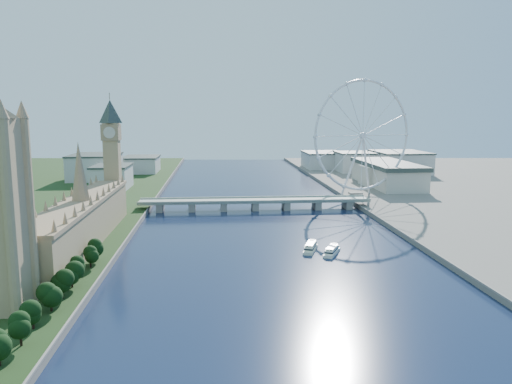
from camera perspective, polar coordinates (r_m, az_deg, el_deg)
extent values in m
plane|color=#182D45|center=(195.58, 7.30, -18.86)|extent=(2000.00, 2000.00, 0.00)
cube|color=tan|center=(358.65, -19.24, -3.48)|extent=(24.00, 200.00, 28.00)
cone|color=#937A59|center=(352.99, -19.53, 2.24)|extent=(12.00, 12.00, 40.00)
cube|color=tan|center=(458.65, -16.06, 2.58)|extent=(13.00, 13.00, 80.00)
cube|color=#937A59|center=(456.42, -16.23, 6.58)|extent=(15.00, 15.00, 14.00)
pyramid|color=#2D3833|center=(456.30, -16.39, 10.09)|extent=(20.02, 20.02, 20.00)
cube|color=gray|center=(477.71, -0.12, -1.01)|extent=(220.00, 22.00, 2.00)
cube|color=gray|center=(479.98, -10.89, -1.70)|extent=(6.00, 20.00, 7.50)
cube|color=gray|center=(477.62, -7.31, -1.66)|extent=(6.00, 20.00, 7.50)
cube|color=gray|center=(477.15, -3.71, -1.62)|extent=(6.00, 20.00, 7.50)
cube|color=gray|center=(478.56, -0.12, -1.57)|extent=(6.00, 20.00, 7.50)
cube|color=gray|center=(481.83, 3.44, -1.51)|extent=(6.00, 20.00, 7.50)
cube|color=gray|center=(486.94, 6.94, -1.45)|extent=(6.00, 20.00, 7.50)
cube|color=gray|center=(493.81, 10.35, -1.39)|extent=(6.00, 20.00, 7.50)
torus|color=silver|center=(547.67, 12.10, 6.33)|extent=(113.60, 39.12, 118.60)
cylinder|color=silver|center=(547.67, 12.10, 6.33)|extent=(7.25, 6.61, 6.00)
cube|color=gray|center=(562.69, 11.31, -0.13)|extent=(14.00, 10.00, 2.00)
cube|color=beige|center=(616.04, -16.13, 1.59)|extent=(40.00, 60.00, 26.00)
cube|color=beige|center=(711.62, -17.88, 2.70)|extent=(60.00, 80.00, 32.00)
cube|color=beige|center=(781.05, -12.96, 3.05)|extent=(50.00, 70.00, 22.00)
cube|color=beige|center=(783.47, 11.47, 3.34)|extent=(60.00, 60.00, 28.00)
cube|color=beige|center=(783.46, 16.11, 3.24)|extent=(70.00, 90.00, 30.00)
cube|color=beige|center=(831.75, 7.67, 3.61)|extent=(60.00, 80.00, 24.00)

